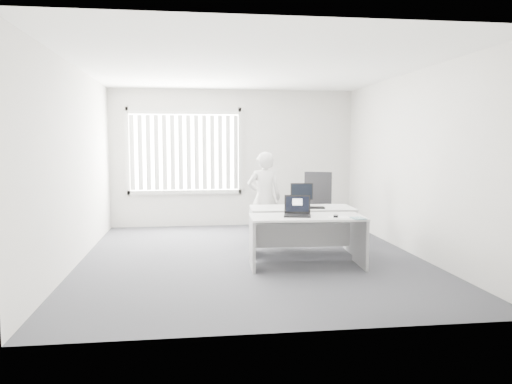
{
  "coord_description": "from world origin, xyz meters",
  "views": [
    {
      "loc": [
        -0.91,
        -7.31,
        1.72
      ],
      "look_at": [
        0.09,
        0.15,
        0.97
      ],
      "focal_mm": 35.0,
      "sensor_mm": 36.0,
      "label": 1
    }
  ],
  "objects": [
    {
      "name": "wall_front",
      "position": [
        0.0,
        -3.0,
        1.4
      ],
      "size": [
        5.0,
        0.02,
        2.8
      ],
      "primitive_type": "cube",
      "color": "silver",
      "rests_on": "ground"
    },
    {
      "name": "booklet",
      "position": [
        1.32,
        -0.97,
        0.72
      ],
      "size": [
        0.18,
        0.23,
        0.01
      ],
      "primitive_type": "cube",
      "rotation": [
        0.0,
        0.0,
        0.08
      ],
      "color": "silver",
      "rests_on": "desk_near"
    },
    {
      "name": "ground",
      "position": [
        0.0,
        0.0,
        0.0
      ],
      "size": [
        6.0,
        6.0,
        0.0
      ],
      "primitive_type": "plane",
      "color": "#404046",
      "rests_on": "ground"
    },
    {
      "name": "laptop",
      "position": [
        0.55,
        -0.66,
        0.85
      ],
      "size": [
        0.42,
        0.39,
        0.28
      ],
      "primitive_type": null,
      "rotation": [
        0.0,
        0.0,
        -0.21
      ],
      "color": "black",
      "rests_on": "desk_near"
    },
    {
      "name": "keyboard",
      "position": [
        0.91,
        0.06,
        0.73
      ],
      "size": [
        0.47,
        0.2,
        0.02
      ],
      "primitive_type": "cube",
      "rotation": [
        0.0,
        0.0,
        -0.12
      ],
      "color": "black",
      "rests_on": "desk_far"
    },
    {
      "name": "wall_back",
      "position": [
        0.0,
        3.0,
        1.4
      ],
      "size": [
        5.0,
        0.02,
        2.8
      ],
      "primitive_type": "cube",
      "color": "silver",
      "rests_on": "ground"
    },
    {
      "name": "person",
      "position": [
        0.34,
        0.99,
        0.78
      ],
      "size": [
        0.59,
        0.4,
        1.57
      ],
      "primitive_type": "imported",
      "rotation": [
        0.0,
        0.0,
        3.1
      ],
      "color": "silver",
      "rests_on": "ground"
    },
    {
      "name": "paper_sheet",
      "position": [
        1.1,
        -0.79,
        0.71
      ],
      "size": [
        0.3,
        0.24,
        0.0
      ],
      "primitive_type": "cube",
      "rotation": [
        0.0,
        0.0,
        -0.18
      ],
      "color": "white",
      "rests_on": "desk_near"
    },
    {
      "name": "wall_right",
      "position": [
        2.5,
        0.0,
        1.4
      ],
      "size": [
        0.02,
        6.0,
        2.8
      ],
      "primitive_type": "cube",
      "color": "silver",
      "rests_on": "ground"
    },
    {
      "name": "ceiling",
      "position": [
        0.0,
        0.0,
        2.8
      ],
      "size": [
        5.0,
        6.0,
        0.02
      ],
      "primitive_type": "cube",
      "color": "white",
      "rests_on": "wall_back"
    },
    {
      "name": "monitor",
      "position": [
        0.86,
        0.41,
        0.9
      ],
      "size": [
        0.36,
        0.12,
        0.36
      ],
      "primitive_type": null,
      "rotation": [
        0.0,
        0.0,
        -0.04
      ],
      "color": "black",
      "rests_on": "desk_far"
    },
    {
      "name": "office_chair",
      "position": [
        1.35,
        1.39,
        0.37
      ],
      "size": [
        0.89,
        0.89,
        1.19
      ],
      "rotation": [
        0.0,
        0.0,
        -0.42
      ],
      "color": "black",
      "rests_on": "ground"
    },
    {
      "name": "desk_near",
      "position": [
        0.69,
        -0.65,
        0.51
      ],
      "size": [
        1.59,
        0.81,
        0.71
      ],
      "rotation": [
        0.0,
        0.0,
        -0.05
      ],
      "color": "silver",
      "rests_on": "ground"
    },
    {
      "name": "desk_far",
      "position": [
        0.81,
        0.2,
        0.52
      ],
      "size": [
        1.62,
        0.83,
        0.72
      ],
      "rotation": [
        0.0,
        0.0,
        -0.06
      ],
      "color": "silver",
      "rests_on": "ground"
    },
    {
      "name": "window",
      "position": [
        -1.0,
        2.96,
        1.55
      ],
      "size": [
        2.32,
        0.06,
        1.76
      ],
      "primitive_type": "cube",
      "color": "beige",
      "rests_on": "wall_back"
    },
    {
      "name": "blinds",
      "position": [
        -1.0,
        2.9,
        1.52
      ],
      "size": [
        2.2,
        0.1,
        1.5
      ],
      "primitive_type": null,
      "color": "white",
      "rests_on": "wall_back"
    },
    {
      "name": "wall_left",
      "position": [
        -2.5,
        0.0,
        1.4
      ],
      "size": [
        0.02,
        6.0,
        2.8
      ],
      "primitive_type": "cube",
      "color": "silver",
      "rests_on": "ground"
    },
    {
      "name": "mouse",
      "position": [
        1.06,
        -0.81,
        0.73
      ],
      "size": [
        0.09,
        0.12,
        0.04
      ],
      "primitive_type": null,
      "rotation": [
        0.0,
        0.0,
        -0.33
      ],
      "color": "#A7A7A9",
      "rests_on": "paper_sheet"
    }
  ]
}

